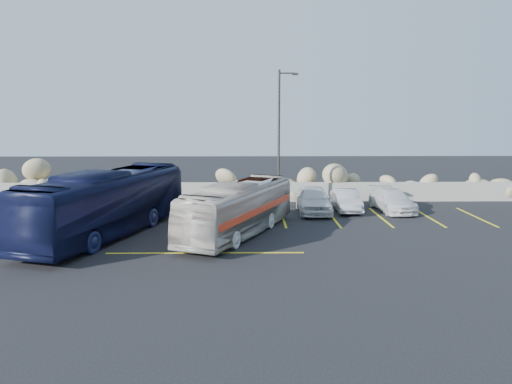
{
  "coord_description": "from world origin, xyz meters",
  "views": [
    {
      "loc": [
        0.79,
        -19.3,
        5.63
      ],
      "look_at": [
        1.11,
        4.0,
        1.89
      ],
      "focal_mm": 35.0,
      "sensor_mm": 36.0,
      "label": 1
    }
  ],
  "objects_px": {
    "vintage_bus": "(238,209)",
    "car_c": "(392,200)",
    "car_b": "(346,200)",
    "tour_coach": "(107,203)",
    "lamppost": "(280,135)",
    "car_a": "(314,199)"
  },
  "relations": [
    {
      "from": "lamppost",
      "to": "tour_coach",
      "type": "bearing_deg",
      "value": -142.95
    },
    {
      "from": "lamppost",
      "to": "car_b",
      "type": "xyz_separation_m",
      "value": [
        3.8,
        -0.7,
        -3.68
      ]
    },
    {
      "from": "car_b",
      "to": "vintage_bus",
      "type": "bearing_deg",
      "value": -137.77
    },
    {
      "from": "lamppost",
      "to": "car_a",
      "type": "relative_size",
      "value": 1.81
    },
    {
      "from": "lamppost",
      "to": "car_b",
      "type": "height_order",
      "value": "lamppost"
    },
    {
      "from": "car_a",
      "to": "car_c",
      "type": "distance_m",
      "value": 4.6
    },
    {
      "from": "lamppost",
      "to": "car_c",
      "type": "xyz_separation_m",
      "value": [
        6.45,
        -0.72,
        -3.67
      ]
    },
    {
      "from": "tour_coach",
      "to": "car_c",
      "type": "bearing_deg",
      "value": 37.91
    },
    {
      "from": "tour_coach",
      "to": "car_a",
      "type": "xyz_separation_m",
      "value": [
        10.16,
        5.09,
        -0.75
      ]
    },
    {
      "from": "vintage_bus",
      "to": "car_b",
      "type": "distance_m",
      "value": 8.21
    },
    {
      "from": "vintage_bus",
      "to": "car_a",
      "type": "xyz_separation_m",
      "value": [
        4.13,
        5.03,
        -0.47
      ]
    },
    {
      "from": "car_c",
      "to": "vintage_bus",
      "type": "bearing_deg",
      "value": -153.1
    },
    {
      "from": "vintage_bus",
      "to": "lamppost",
      "type": "bearing_deg",
      "value": 93.67
    },
    {
      "from": "lamppost",
      "to": "car_c",
      "type": "distance_m",
      "value": 7.45
    },
    {
      "from": "lamppost",
      "to": "car_c",
      "type": "bearing_deg",
      "value": -6.39
    },
    {
      "from": "vintage_bus",
      "to": "car_c",
      "type": "xyz_separation_m",
      "value": [
        8.71,
        5.47,
        -0.6
      ]
    },
    {
      "from": "lamppost",
      "to": "car_b",
      "type": "distance_m",
      "value": 5.34
    },
    {
      "from": "car_b",
      "to": "car_c",
      "type": "relative_size",
      "value": 0.87
    },
    {
      "from": "car_a",
      "to": "car_b",
      "type": "bearing_deg",
      "value": 14.25
    },
    {
      "from": "tour_coach",
      "to": "car_c",
      "type": "xyz_separation_m",
      "value": [
        14.74,
        5.54,
        -0.88
      ]
    },
    {
      "from": "tour_coach",
      "to": "car_a",
      "type": "height_order",
      "value": "tour_coach"
    },
    {
      "from": "car_a",
      "to": "car_c",
      "type": "xyz_separation_m",
      "value": [
        4.58,
        0.44,
        -0.13
      ]
    }
  ]
}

